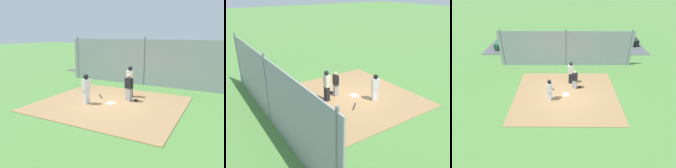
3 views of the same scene
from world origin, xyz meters
The scene contains 13 objects.
ground_plane centered at (0.00, 0.00, 0.00)m, with size 140.00×140.00×0.00m, color #51843D.
dirt_infield centered at (0.00, 0.00, 0.01)m, with size 7.20×6.40×0.03m, color #9E774C.
home_plate centered at (0.00, 0.00, 0.04)m, with size 0.44×0.44×0.02m, color white.
catcher centered at (-0.64, -0.86, 0.78)m, with size 0.43×0.34×1.47m.
umpire centered at (-0.37, -1.64, 0.97)m, with size 0.38×0.26×1.77m.
runner centered at (1.09, 0.60, 0.90)m, with size 0.34×0.43×1.55m.
baseball_bat centered at (1.09, -0.82, 0.06)m, with size 0.06×0.06×0.78m, color black.
catcher_mask centered at (-1.03, -0.93, 0.09)m, with size 0.24×0.20×0.12m, color black.
baseball centered at (0.76, 0.80, 0.07)m, with size 0.07×0.07×0.07m, color white.
backstop_fence centered at (0.00, -4.97, 1.60)m, with size 12.00×0.10×3.35m.
parking_lot centered at (0.00, -10.02, 0.02)m, with size 18.00×5.20×0.04m, color #515156.
parked_car_dark centered at (-6.49, -10.71, 0.61)m, with size 4.28×2.04×1.28m.
parked_car_green centered at (5.93, -9.47, 0.61)m, with size 4.35×2.21×1.28m.
Camera 3 is at (0.07, 10.73, 7.47)m, focal length 29.35 mm.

